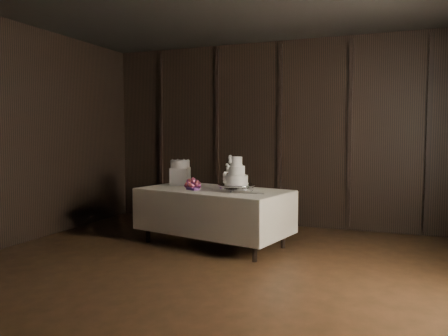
# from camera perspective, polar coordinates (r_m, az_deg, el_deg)

# --- Properties ---
(room) EXTENTS (6.08, 7.08, 3.08)m
(room) POSITION_cam_1_polar(r_m,az_deg,el_deg) (3.90, -5.19, 4.52)
(room) COLOR black
(room) RESTS_ON ground
(display_table) EXTENTS (2.17, 1.44, 0.76)m
(display_table) POSITION_cam_1_polar(r_m,az_deg,el_deg) (5.91, -1.36, -6.09)
(display_table) COLOR #EFE5CE
(display_table) RESTS_ON ground
(cake_stand) EXTENTS (0.55, 0.55, 0.09)m
(cake_stand) POSITION_cam_1_polar(r_m,az_deg,el_deg) (5.64, 1.63, -2.61)
(cake_stand) COLOR silver
(cake_stand) RESTS_ON display_table
(wedding_cake) EXTENTS (0.34, 0.30, 0.36)m
(wedding_cake) POSITION_cam_1_polar(r_m,az_deg,el_deg) (5.61, 1.33, -0.72)
(wedding_cake) COLOR white
(wedding_cake) RESTS_ON cake_stand
(bouquet) EXTENTS (0.42, 0.46, 0.18)m
(bouquet) POSITION_cam_1_polar(r_m,az_deg,el_deg) (5.92, -4.04, -2.14)
(bouquet) COLOR #D04A6F
(bouquet) RESTS_ON display_table
(box_pedestal) EXTENTS (0.32, 0.32, 0.25)m
(box_pedestal) POSITION_cam_1_polar(r_m,az_deg,el_deg) (6.37, -5.74, -1.10)
(box_pedestal) COLOR white
(box_pedestal) RESTS_ON display_table
(small_cake) EXTENTS (0.34, 0.34, 0.11)m
(small_cake) POSITION_cam_1_polar(r_m,az_deg,el_deg) (6.36, -5.75, 0.52)
(small_cake) COLOR white
(small_cake) RESTS_ON box_pedestal
(cake_knife) EXTENTS (0.37, 0.09, 0.01)m
(cake_knife) POSITION_cam_1_polar(r_m,az_deg,el_deg) (5.43, 3.08, -3.29)
(cake_knife) COLOR silver
(cake_knife) RESTS_ON display_table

